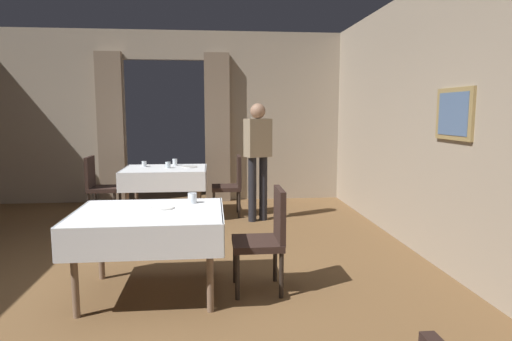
% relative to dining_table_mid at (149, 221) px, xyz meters
% --- Properties ---
extents(ground, '(10.08, 10.08, 0.00)m').
position_rel_dining_table_mid_xyz_m(ground, '(-0.28, 0.00, -0.66)').
color(ground, brown).
extents(wall_right, '(0.16, 8.40, 3.00)m').
position_rel_dining_table_mid_xyz_m(wall_right, '(2.92, 0.00, 0.84)').
color(wall_right, gray).
rests_on(wall_right, ground).
extents(wall_back, '(6.40, 0.27, 3.00)m').
position_rel_dining_table_mid_xyz_m(wall_back, '(-0.28, 4.18, 0.86)').
color(wall_back, gray).
rests_on(wall_back, ground).
extents(dining_table_mid, '(1.28, 1.05, 0.75)m').
position_rel_dining_table_mid_xyz_m(dining_table_mid, '(0.00, 0.00, 0.00)').
color(dining_table_mid, '#7A604C').
rests_on(dining_table_mid, ground).
extents(dining_table_far, '(1.25, 1.00, 0.75)m').
position_rel_dining_table_mid_xyz_m(dining_table_far, '(-0.17, 2.94, -0.01)').
color(dining_table_far, '#7A604C').
rests_on(dining_table_far, ground).
extents(chair_mid_right, '(0.44, 0.44, 0.93)m').
position_rel_dining_table_mid_xyz_m(chair_mid_right, '(1.03, -0.01, -0.14)').
color(chair_mid_right, black).
rests_on(chair_mid_right, ground).
extents(chair_far_left, '(0.44, 0.44, 0.93)m').
position_rel_dining_table_mid_xyz_m(chair_far_left, '(-1.18, 2.99, -0.14)').
color(chair_far_left, black).
rests_on(chair_far_left, ground).
extents(chair_far_right, '(0.44, 0.44, 0.93)m').
position_rel_dining_table_mid_xyz_m(chair_far_right, '(0.84, 2.91, -0.14)').
color(chair_far_right, black).
rests_on(chair_far_right, ground).
extents(glass_mid_a, '(0.08, 0.08, 0.10)m').
position_rel_dining_table_mid_xyz_m(glass_mid_a, '(0.36, 0.29, 0.14)').
color(glass_mid_a, silver).
rests_on(glass_mid_a, dining_table_mid).
extents(plate_mid_b, '(0.21, 0.21, 0.01)m').
position_rel_dining_table_mid_xyz_m(plate_mid_b, '(0.10, 0.09, 0.10)').
color(plate_mid_b, white).
rests_on(plate_mid_b, dining_table_mid).
extents(glass_far_a, '(0.08, 0.08, 0.10)m').
position_rel_dining_table_mid_xyz_m(glass_far_a, '(-0.12, 2.93, 0.14)').
color(glass_far_a, silver).
rests_on(glass_far_a, dining_table_far).
extents(glass_far_b, '(0.07, 0.07, 0.11)m').
position_rel_dining_table_mid_xyz_m(glass_far_b, '(-0.05, 3.24, 0.15)').
color(glass_far_b, silver).
rests_on(glass_far_b, dining_table_far).
extents(glass_far_c, '(0.07, 0.07, 0.09)m').
position_rel_dining_table_mid_xyz_m(glass_far_c, '(-0.51, 3.13, 0.14)').
color(glass_far_c, silver).
rests_on(glass_far_c, dining_table_far).
extents(plate_far_d, '(0.24, 0.24, 0.01)m').
position_rel_dining_table_mid_xyz_m(plate_far_d, '(0.20, 3.00, 0.10)').
color(plate_far_d, white).
rests_on(plate_far_d, dining_table_far).
extents(person_waiter_by_doorway, '(0.42, 0.33, 1.72)m').
position_rel_dining_table_mid_xyz_m(person_waiter_by_doorway, '(1.21, 2.53, 0.37)').
color(person_waiter_by_doorway, black).
rests_on(person_waiter_by_doorway, ground).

